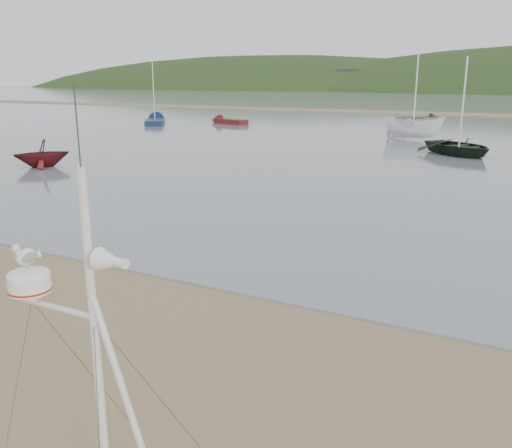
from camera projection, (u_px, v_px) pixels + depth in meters
The scene contains 9 objects.
ground at pixel (76, 370), 8.80m from camera, with size 560.00×560.00×0.00m, color #826A4B.
sandbar at pixel (493, 115), 68.41m from camera, with size 560.00×7.00×0.07m, color #826A4B.
mast_rig at pixel (94, 407), 5.93m from camera, with size 2.02×2.16×4.56m.
boat_dark at pixel (462, 113), 32.51m from camera, with size 3.58×1.04×5.01m, color black.
boat_red at pixel (40, 141), 28.38m from camera, with size 2.37×1.45×2.75m, color #571315.
boat_white at pixel (415, 108), 40.91m from camera, with size 1.80×1.85×4.80m, color white.
dinghy_red_far at pixel (223, 121), 56.53m from camera, with size 5.37×2.88×1.27m.
sailboat_blue_near at pixel (156, 120), 57.16m from camera, with size 5.49×6.82×7.07m.
sailboat_dark_mid at pixel (425, 119), 58.84m from camera, with size 5.18×4.25×5.46m.
Camera 1 is at (6.30, -5.57, 4.58)m, focal length 38.00 mm.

